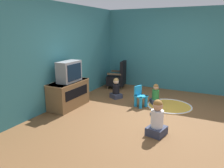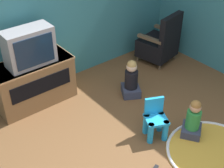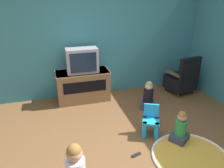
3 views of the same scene
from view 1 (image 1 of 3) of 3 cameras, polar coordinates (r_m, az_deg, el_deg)
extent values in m
plane|color=brown|center=(5.12, 9.34, -8.06)|extent=(30.00, 30.00, 0.00)
cube|color=teal|center=(5.71, -13.50, 7.35)|extent=(5.58, 0.12, 2.56)
cube|color=teal|center=(7.17, 18.45, 8.31)|extent=(0.12, 5.36, 2.56)
cube|color=brown|center=(5.59, -11.26, -2.65)|extent=(1.10, 0.50, 0.66)
cube|color=#A97C50|center=(5.51, -11.42, 0.52)|extent=(1.13, 0.51, 0.02)
cube|color=black|center=(5.42, -9.16, -2.22)|extent=(0.88, 0.01, 0.24)
cube|color=#939399|center=(5.42, -11.15, 3.21)|extent=(0.64, 0.31, 0.51)
cube|color=#142338|center=(5.32, -9.77, 3.07)|extent=(0.53, 0.02, 0.40)
cylinder|color=brown|center=(7.68, -0.12, 0.04)|extent=(0.04, 0.04, 0.10)
cylinder|color=brown|center=(7.22, -1.18, -0.87)|extent=(0.04, 0.04, 0.10)
cylinder|color=brown|center=(7.57, 3.29, -0.19)|extent=(0.04, 0.04, 0.10)
cylinder|color=brown|center=(7.10, 2.43, -1.13)|extent=(0.04, 0.04, 0.10)
cube|color=black|center=(7.34, 1.11, 1.03)|extent=(0.67, 0.65, 0.31)
cube|color=black|center=(7.20, 2.94, 4.03)|extent=(0.56, 0.20, 0.49)
cube|color=brown|center=(7.53, 1.61, 3.35)|extent=(0.16, 0.47, 0.05)
cube|color=brown|center=(7.04, 0.60, 2.61)|extent=(0.16, 0.47, 0.05)
cylinder|color=#1E99DB|center=(5.48, 7.49, -4.87)|extent=(0.08, 0.08, 0.29)
cylinder|color=#1E99DB|center=(5.61, 8.88, -4.45)|extent=(0.08, 0.08, 0.29)
cylinder|color=#1E99DB|center=(5.59, 6.17, -4.41)|extent=(0.08, 0.08, 0.29)
cylinder|color=#1E99DB|center=(5.73, 7.56, -4.01)|extent=(0.08, 0.08, 0.29)
cube|color=#1E99DB|center=(5.56, 7.57, -3.18)|extent=(0.35, 0.35, 0.04)
cube|color=#1E99DB|center=(5.60, 6.79, -1.60)|extent=(0.23, 0.13, 0.23)
cylinder|color=gold|center=(5.79, 14.75, -5.62)|extent=(1.13, 1.13, 0.01)
torus|color=silver|center=(5.79, 14.75, -5.57)|extent=(1.13, 1.13, 0.04)
cube|color=#33384C|center=(5.90, 11.22, -4.49)|extent=(0.36, 0.35, 0.12)
cylinder|color=#2D8C3F|center=(5.85, 11.30, -2.74)|extent=(0.18, 0.18, 0.26)
sphere|color=tan|center=(5.79, 11.40, -0.87)|extent=(0.15, 0.15, 0.15)
sphere|color=olive|center=(5.79, 11.41, -0.63)|extent=(0.13, 0.13, 0.13)
cube|color=#33384C|center=(4.24, 11.54, -11.87)|extent=(0.40, 0.37, 0.15)
cylinder|color=silver|center=(4.14, 11.71, -8.88)|extent=(0.23, 0.23, 0.33)
sphere|color=tan|center=(4.05, 11.88, -5.60)|extent=(0.19, 0.19, 0.19)
sphere|color=olive|center=(4.04, 11.91, -5.17)|extent=(0.17, 0.17, 0.17)
cube|color=#33384C|center=(6.26, 1.05, -3.08)|extent=(0.37, 0.39, 0.13)
cylinder|color=black|center=(6.21, 1.06, -1.27)|extent=(0.20, 0.20, 0.28)
sphere|color=beige|center=(6.15, 1.07, 0.66)|extent=(0.16, 0.16, 0.16)
sphere|color=tan|center=(6.15, 1.07, 0.91)|extent=(0.15, 0.15, 0.15)
cube|color=black|center=(5.17, 10.15, -7.73)|extent=(0.16, 0.09, 0.02)
camera|label=2|loc=(2.92, 34.96, 29.81)|focal=50.00mm
camera|label=3|loc=(3.72, 44.26, 14.78)|focal=35.00mm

